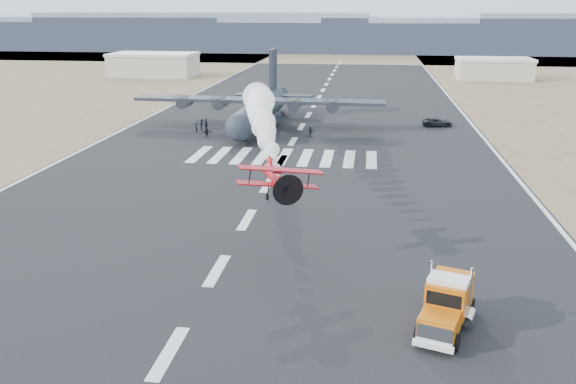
% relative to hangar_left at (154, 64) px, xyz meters
% --- Properties ---
extents(ground, '(500.00, 500.00, 0.00)m').
position_rel_hangar_left_xyz_m(ground, '(52.00, -145.00, -3.41)').
color(ground, black).
rests_on(ground, ground).
extents(scrub_far, '(500.00, 80.00, 0.00)m').
position_rel_hangar_left_xyz_m(scrub_far, '(52.00, 85.00, -3.41)').
color(scrub_far, brown).
rests_on(scrub_far, ground).
extents(runway_markings, '(60.00, 260.00, 0.01)m').
position_rel_hangar_left_xyz_m(runway_markings, '(52.00, -85.00, -3.40)').
color(runway_markings, silver).
rests_on(runway_markings, ground).
extents(ridge_seg_b, '(150.00, 50.00, 15.00)m').
position_rel_hangar_left_xyz_m(ridge_seg_b, '(-78.00, 115.00, 4.09)').
color(ridge_seg_b, gray).
rests_on(ridge_seg_b, ground).
extents(ridge_seg_c, '(150.00, 50.00, 17.00)m').
position_rel_hangar_left_xyz_m(ridge_seg_c, '(-13.00, 115.00, 5.09)').
color(ridge_seg_c, gray).
rests_on(ridge_seg_c, ground).
extents(ridge_seg_d, '(150.00, 50.00, 13.00)m').
position_rel_hangar_left_xyz_m(ridge_seg_d, '(52.00, 115.00, 3.09)').
color(ridge_seg_d, gray).
rests_on(ridge_seg_d, ground).
extents(ridge_seg_e, '(150.00, 50.00, 15.00)m').
position_rel_hangar_left_xyz_m(ridge_seg_e, '(117.00, 115.00, 4.09)').
color(ridge_seg_e, gray).
rests_on(ridge_seg_e, ground).
extents(hangar_left, '(24.50, 14.50, 6.70)m').
position_rel_hangar_left_xyz_m(hangar_left, '(0.00, 0.00, 0.00)').
color(hangar_left, '#AAA797').
rests_on(hangar_left, ground).
extents(hangar_right, '(20.50, 12.50, 5.90)m').
position_rel_hangar_left_xyz_m(hangar_right, '(98.00, 5.00, -0.40)').
color(hangar_right, '#AAA797').
rests_on(hangar_right, ground).
extents(semi_truck, '(4.58, 8.06, 3.56)m').
position_rel_hangar_left_xyz_m(semi_truck, '(68.81, -139.66, -1.66)').
color(semi_truck, black).
rests_on(semi_truck, ground).
extents(aerobatic_biplane, '(6.86, 6.33, 3.05)m').
position_rel_hangar_left_xyz_m(aerobatic_biplane, '(56.40, -130.06, 3.45)').
color(aerobatic_biplane, red).
extents(smoke_trail, '(10.97, 41.32, 4.30)m').
position_rel_hangar_left_xyz_m(smoke_trail, '(49.15, -96.69, 3.76)').
color(smoke_trail, white).
extents(transport_aircraft, '(42.42, 34.95, 12.27)m').
position_rel_hangar_left_xyz_m(transport_aircraft, '(44.97, -73.19, -0.25)').
color(transport_aircraft, '#202330').
rests_on(transport_aircraft, ground).
extents(support_vehicle, '(5.33, 2.85, 1.42)m').
position_rel_hangar_left_xyz_m(support_vehicle, '(75.19, -69.44, -2.70)').
color(support_vehicle, black).
rests_on(support_vehicle, ground).
extents(crew_a, '(0.80, 0.75, 1.76)m').
position_rel_hangar_left_xyz_m(crew_a, '(36.15, -76.84, -2.53)').
color(crew_a, black).
rests_on(crew_a, ground).
extents(crew_b, '(0.72, 0.96, 1.78)m').
position_rel_hangar_left_xyz_m(crew_b, '(35.76, -77.85, -2.52)').
color(crew_b, black).
rests_on(crew_b, ground).
extents(crew_c, '(1.17, 0.86, 1.65)m').
position_rel_hangar_left_xyz_m(crew_c, '(40.44, -79.17, -2.58)').
color(crew_c, black).
rests_on(crew_c, ground).
extents(crew_d, '(1.13, 0.64, 1.86)m').
position_rel_hangar_left_xyz_m(crew_d, '(47.43, -82.54, -2.48)').
color(crew_d, black).
rests_on(crew_d, ground).
extents(crew_e, '(0.90, 0.80, 1.57)m').
position_rel_hangar_left_xyz_m(crew_e, '(41.98, -77.27, -2.62)').
color(crew_e, black).
rests_on(crew_e, ground).
extents(crew_f, '(1.51, 1.39, 1.68)m').
position_rel_hangar_left_xyz_m(crew_f, '(38.18, -83.93, -2.57)').
color(crew_f, black).
rests_on(crew_f, ground).
extents(crew_g, '(0.63, 0.71, 1.67)m').
position_rel_hangar_left_xyz_m(crew_g, '(35.58, -80.68, -2.57)').
color(crew_g, black).
rests_on(crew_g, ground).
extents(crew_h, '(0.79, 0.50, 1.59)m').
position_rel_hangar_left_xyz_m(crew_h, '(54.32, -80.86, -2.61)').
color(crew_h, black).
rests_on(crew_h, ground).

